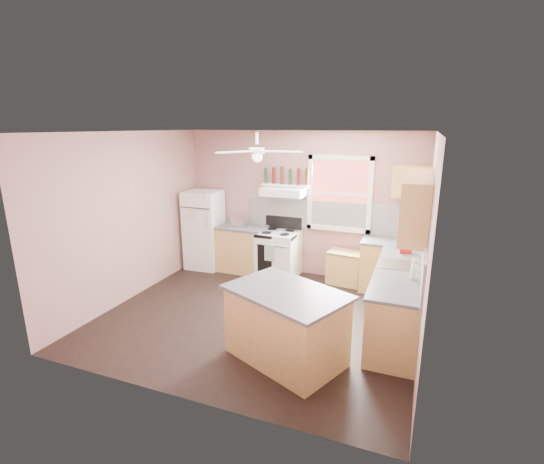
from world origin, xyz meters
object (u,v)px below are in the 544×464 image
at_px(toaster, 239,222).
at_px(stove, 278,254).
at_px(cart, 345,268).
at_px(island, 286,327).
at_px(refrigerator, 204,230).

bearing_deg(toaster, stove, 5.24).
bearing_deg(toaster, cart, 5.68).
height_order(stove, cart, stove).
bearing_deg(toaster, island, -51.16).
height_order(stove, island, same).
bearing_deg(toaster, refrigerator, -174.32).
relative_size(refrigerator, stove, 1.80).
relative_size(toaster, cart, 0.47).
xyz_separation_m(refrigerator, stove, (1.56, 0.07, -0.34)).
distance_m(refrigerator, toaster, 0.79).
relative_size(cart, island, 0.45).
height_order(cart, island, island).
relative_size(refrigerator, toaster, 5.53).
xyz_separation_m(toaster, cart, (2.05, 0.10, -0.69)).
xyz_separation_m(refrigerator, cart, (2.81, 0.13, -0.48)).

